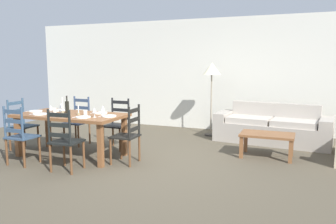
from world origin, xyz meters
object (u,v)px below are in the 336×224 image
dining_chair_far_left (78,121)px  wine_bottle (67,107)px  dining_chair_near_left (20,136)px  wine_glass_far_right (103,108)px  dining_table (71,119)px  standing_lamp (212,73)px  wine_glass_far_left (61,106)px  coffee_cup_primary (85,113)px  coffee_table (267,137)px  wine_glass_near_left (51,108)px  dining_chair_far_right (118,124)px  dining_chair_head_east (128,135)px  wine_glass_near_right (94,111)px  dining_chair_near_right (65,140)px  coffee_cup_secondary (55,110)px  dining_chair_head_west (21,125)px  couch (272,128)px

dining_chair_far_left → wine_bottle: size_ratio=3.04×
dining_chair_near_left → wine_glass_far_right: dining_chair_near_left is taller
dining_table → standing_lamp: standing_lamp is taller
wine_glass_far_left → standing_lamp: bearing=49.1°
coffee_cup_primary → coffee_table: bearing=23.9°
wine_glass_near_left → dining_chair_far_left: bearing=98.7°
dining_chair_far_right → coffee_cup_primary: size_ratio=10.67×
dining_chair_far_right → dining_chair_head_east: bearing=-50.4°
wine_glass_near_right → coffee_cup_primary: 0.27m
dining_chair_near_right → coffee_cup_secondary: 1.14m
dining_chair_far_right → dining_table: bearing=-120.8°
dining_table → wine_glass_near_left: (-0.29, -0.15, 0.20)m
dining_table → dining_chair_far_left: (-0.44, 0.79, -0.19)m
coffee_cup_primary → wine_bottle: bearing=172.7°
wine_glass_far_left → dining_chair_near_right: bearing=-48.9°
coffee_cup_secondary → standing_lamp: size_ratio=0.05×
wine_glass_near_right → coffee_cup_secondary: bearing=171.3°
dining_chair_head_west → dining_chair_head_east: size_ratio=1.00×
wine_glass_far_right → couch: bearing=41.3°
dining_chair_near_right → wine_glass_near_right: size_ratio=5.96×
dining_chair_far_right → wine_glass_near_left: bearing=-129.1°
dining_chair_near_left → dining_chair_far_right: (0.89, 1.53, 0.00)m
dining_chair_head_east → coffee_cup_secondary: size_ratio=10.67×
dining_chair_far_left → wine_glass_near_right: size_ratio=5.96×
wine_glass_far_left → wine_glass_far_right: (0.89, -0.01, 0.00)m
wine_glass_near_left → wine_glass_far_right: size_ratio=1.00×
dining_chair_far_left → dining_chair_head_east: same height
dining_table → dining_chair_head_east: 1.16m
wine_bottle → dining_chair_head_west: bearing=178.3°
coffee_cup_primary → wine_glass_far_left: bearing=163.4°
couch → dining_chair_far_left: bearing=-155.6°
dining_chair_far_right → wine_bottle: bearing=-124.2°
dining_chair_near_left → dining_table: bearing=60.6°
wine_glass_near_left → standing_lamp: size_ratio=0.10×
wine_glass_far_left → dining_chair_far_left: bearing=100.7°
dining_chair_far_right → wine_bottle: 1.03m
dining_table → wine_bottle: 0.21m
dining_table → dining_chair_near_right: size_ratio=1.98×
wine_glass_far_left → coffee_cup_secondary: (-0.03, -0.15, -0.07)m
dining_table → coffee_table: 3.44m
wine_bottle → coffee_cup_primary: (0.42, -0.05, -0.07)m
coffee_cup_secondary → wine_bottle: bearing=0.7°
dining_chair_head_east → wine_bottle: size_ratio=3.04×
dining_chair_near_right → couch: dining_chair_near_right is taller
wine_glass_far_right → couch: wine_glass_far_right is taller
wine_glass_far_right → dining_chair_head_west: bearing=-176.5°
dining_chair_far_left → coffee_table: bearing=6.6°
wine_glass_near_right → coffee_cup_secondary: size_ratio=1.79×
wine_glass_near_right → coffee_cup_primary: wine_glass_near_right is taller
wine_glass_near_right → coffee_table: wine_glass_near_right is taller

